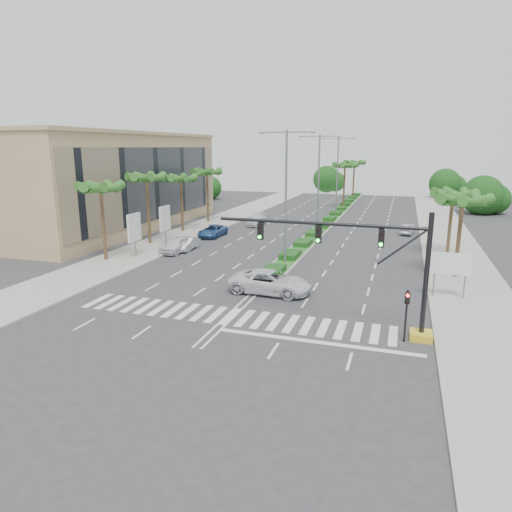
{
  "coord_description": "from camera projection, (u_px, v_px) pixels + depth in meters",
  "views": [
    {
      "loc": [
        10.02,
        -25.58,
        10.56
      ],
      "look_at": [
        0.31,
        4.4,
        3.0
      ],
      "focal_mm": 32.0,
      "sensor_mm": 36.0,
      "label": 1
    }
  ],
  "objects": [
    {
      "name": "ground",
      "position": [
        230.0,
        316.0,
        29.13
      ],
      "size": [
        160.0,
        160.0,
        0.0
      ],
      "primitive_type": "plane",
      "color": "#333335",
      "rests_on": "ground"
    },
    {
      "name": "footpath_right",
      "position": [
        457.0,
        261.0,
        43.05
      ],
      "size": [
        6.0,
        120.0,
        0.15
      ],
      "primitive_type": "cube",
      "color": "gray",
      "rests_on": "ground"
    },
    {
      "name": "footpath_left",
      "position": [
        169.0,
        241.0,
        52.17
      ],
      "size": [
        6.0,
        120.0,
        0.15
      ],
      "primitive_type": "cube",
      "color": "gray",
      "rests_on": "ground"
    },
    {
      "name": "median",
      "position": [
        335.0,
        216.0,
        70.73
      ],
      "size": [
        2.2,
        75.0,
        0.2
      ],
      "primitive_type": "cube",
      "color": "gray",
      "rests_on": "ground"
    },
    {
      "name": "median_grass",
      "position": [
        335.0,
        215.0,
        70.7
      ],
      "size": [
        1.8,
        75.0,
        0.04
      ],
      "primitive_type": "cube",
      "color": "#2A5E20",
      "rests_on": "median"
    },
    {
      "name": "building",
      "position": [
        116.0,
        183.0,
        59.57
      ],
      "size": [
        12.0,
        36.0,
        12.0
      ],
      "primitive_type": "cube",
      "color": "tan",
      "rests_on": "ground"
    },
    {
      "name": "signal_gantry",
      "position": [
        384.0,
        277.0,
        25.54
      ],
      "size": [
        12.6,
        1.2,
        7.2
      ],
      "color": "gold",
      "rests_on": "ground"
    },
    {
      "name": "pedestrian_signal",
      "position": [
        407.0,
        307.0,
        24.85
      ],
      "size": [
        0.28,
        0.36,
        3.0
      ],
      "color": "black",
      "rests_on": "ground"
    },
    {
      "name": "direction_sign",
      "position": [
        451.0,
        266.0,
        31.9
      ],
      "size": [
        2.7,
        0.11,
        3.4
      ],
      "color": "slate",
      "rests_on": "ground"
    },
    {
      "name": "billboard_near",
      "position": [
        134.0,
        228.0,
        43.88
      ],
      "size": [
        0.18,
        2.1,
        4.35
      ],
      "color": "slate",
      "rests_on": "ground"
    },
    {
      "name": "billboard_far",
      "position": [
        165.0,
        219.0,
        49.43
      ],
      "size": [
        0.18,
        2.1,
        4.35
      ],
      "color": "slate",
      "rests_on": "ground"
    },
    {
      "name": "palm_left_near",
      "position": [
        101.0,
        190.0,
        41.76
      ],
      "size": [
        4.57,
        4.68,
        7.55
      ],
      "color": "brown",
      "rests_on": "ground"
    },
    {
      "name": "palm_left_mid",
      "position": [
        147.0,
        180.0,
        49.07
      ],
      "size": [
        4.57,
        4.68,
        7.95
      ],
      "color": "brown",
      "rests_on": "ground"
    },
    {
      "name": "palm_left_far",
      "position": [
        181.0,
        180.0,
        56.61
      ],
      "size": [
        4.57,
        4.68,
        7.35
      ],
      "color": "brown",
      "rests_on": "ground"
    },
    {
      "name": "palm_left_end",
      "position": [
        207.0,
        174.0,
        63.92
      ],
      "size": [
        4.57,
        4.68,
        7.75
      ],
      "color": "brown",
      "rests_on": "ground"
    },
    {
      "name": "palm_right_near",
      "position": [
        462.0,
        203.0,
        36.28
      ],
      "size": [
        4.57,
        4.68,
        7.05
      ],
      "color": "brown",
      "rests_on": "ground"
    },
    {
      "name": "palm_right_far",
      "position": [
        453.0,
        197.0,
        43.75
      ],
      "size": [
        4.57,
        4.68,
        6.75
      ],
      "color": "brown",
      "rests_on": "ground"
    },
    {
      "name": "palm_median_a",
      "position": [
        345.0,
        167.0,
        78.33
      ],
      "size": [
        4.57,
        4.68,
        8.05
      ],
      "color": "brown",
      "rests_on": "ground"
    },
    {
      "name": "palm_median_b",
      "position": [
        354.0,
        164.0,
        92.21
      ],
      "size": [
        4.57,
        4.68,
        8.05
      ],
      "color": "brown",
      "rests_on": "ground"
    },
    {
      "name": "streetlight_near",
      "position": [
        286.0,
        190.0,
        40.49
      ],
      "size": [
        5.1,
        0.25,
        12.0
      ],
      "color": "slate",
      "rests_on": "ground"
    },
    {
      "name": "streetlight_mid",
      "position": [
        319.0,
        179.0,
        55.29
      ],
      "size": [
        5.1,
        0.25,
        12.0
      ],
      "color": "slate",
      "rests_on": "ground"
    },
    {
      "name": "streetlight_far",
      "position": [
        337.0,
        172.0,
        70.09
      ],
      "size": [
        5.1,
        0.25,
        12.0
      ],
      "color": "slate",
      "rests_on": "ground"
    },
    {
      "name": "car_parked_a",
      "position": [
        177.0,
        245.0,
        46.75
      ],
      "size": [
        2.26,
        4.86,
        1.61
      ],
      "primitive_type": "imported",
      "rotation": [
        0.0,
        0.0,
        -0.08
      ],
      "color": "silver",
      "rests_on": "ground"
    },
    {
      "name": "car_parked_b",
      "position": [
        187.0,
        244.0,
        47.84
      ],
      "size": [
        1.55,
        3.98,
        1.29
      ],
      "primitive_type": "imported",
      "rotation": [
        0.0,
        0.0,
        0.05
      ],
      "color": "silver",
      "rests_on": "ground"
    },
    {
      "name": "car_parked_c",
      "position": [
        213.0,
        231.0,
        54.94
      ],
      "size": [
        2.31,
        4.99,
        1.38
      ],
      "primitive_type": "imported",
      "rotation": [
        0.0,
        0.0,
        -0.0
      ],
      "color": "#2F5691",
      "rests_on": "ground"
    },
    {
      "name": "car_parked_d",
      "position": [
        257.0,
        220.0,
        62.95
      ],
      "size": [
        2.52,
        5.2,
        1.46
      ],
      "primitive_type": "imported",
      "rotation": [
        0.0,
        0.0,
        0.1
      ],
      "color": "white",
      "rests_on": "ground"
    },
    {
      "name": "car_crossing",
      "position": [
        270.0,
        282.0,
        33.63
      ],
      "size": [
        6.18,
        3.03,
        1.69
      ],
      "primitive_type": "imported",
      "rotation": [
        0.0,
        0.0,
        1.53
      ],
      "color": "silver",
      "rests_on": "ground"
    },
    {
      "name": "car_right",
      "position": [
        408.0,
        229.0,
        56.5
      ],
      "size": [
        1.85,
        4.0,
        1.27
      ],
      "primitive_type": "imported",
      "rotation": [
        0.0,
        0.0,
        3.01
      ],
      "color": "#A0A0A5",
      "rests_on": "ground"
    }
  ]
}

